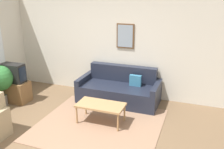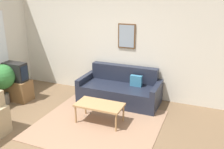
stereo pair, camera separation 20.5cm
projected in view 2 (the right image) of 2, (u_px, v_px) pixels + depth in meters
The scene contains 9 objects.
ground_plane at pixel (55, 140), 4.59m from camera, with size 16.00×16.00×0.00m, color brown.
area_rug at pixel (98, 124), 5.11m from camera, with size 2.45×2.23×0.01m.
wall_back at pixel (109, 42), 6.36m from camera, with size 8.00×0.09×2.70m.
couch at pixel (120, 90), 6.11m from camera, with size 1.94×0.90×0.84m.
coffee_table at pixel (100, 106), 5.08m from camera, with size 0.97×0.50×0.42m.
tv_stand at pixel (17, 90), 6.21m from camera, with size 0.69×0.41×0.51m.
tv at pixel (15, 72), 6.05m from camera, with size 0.58×0.28×0.45m.
potted_plant_tall at pixel (2, 78), 5.86m from camera, with size 0.60×0.60×0.98m.
potted_plant_by_window at pixel (21, 77), 6.52m from camera, with size 0.41×0.41×0.72m.
Camera 2 is at (2.47, -3.26, 2.62)m, focal length 40.00 mm.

